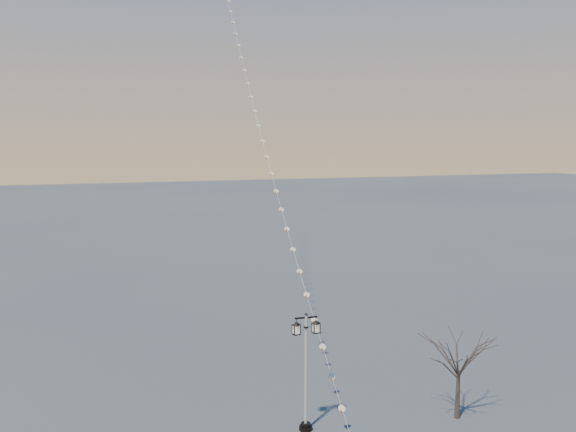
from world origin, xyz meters
name	(u,v)px	position (x,y,z in m)	size (l,w,h in m)	color
street_lamp	(306,366)	(-0.14, 2.73, 2.71)	(1.24, 0.54, 4.89)	black
bare_tree	(459,358)	(6.29, 1.61, 2.66)	(2.31, 2.31, 3.83)	#3A2E26
kite_train	(251,71)	(3.19, 22.41, 16.50)	(4.91, 43.94, 33.22)	#37231F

